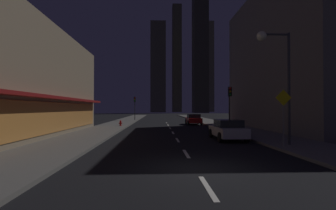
{
  "coord_description": "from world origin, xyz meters",
  "views": [
    {
      "loc": [
        -1.43,
        -8.91,
        2.26
      ],
      "look_at": [
        0.0,
        24.19,
        2.71
      ],
      "focal_mm": 26.18,
      "sensor_mm": 36.0,
      "label": 1
    }
  ],
  "objects_px": {
    "car_parked_far": "(194,119)",
    "car_parked_near": "(228,129)",
    "street_lamp_right": "(275,60)",
    "traffic_light_far_left": "(135,103)",
    "pedestrian_crossing_sign": "(283,113)",
    "fire_hydrant_far_left": "(121,123)",
    "traffic_light_near_right": "(230,99)"
  },
  "relations": [
    {
      "from": "fire_hydrant_far_left",
      "to": "traffic_light_far_left",
      "type": "xyz_separation_m",
      "value": [
        0.4,
        14.28,
        2.74
      ]
    },
    {
      "from": "traffic_light_near_right",
      "to": "traffic_light_far_left",
      "type": "distance_m",
      "value": 23.67
    },
    {
      "from": "car_parked_near",
      "to": "street_lamp_right",
      "type": "bearing_deg",
      "value": -62.83
    },
    {
      "from": "car_parked_far",
      "to": "street_lamp_right",
      "type": "xyz_separation_m",
      "value": [
        1.78,
        -20.09,
        4.33
      ]
    },
    {
      "from": "car_parked_far",
      "to": "fire_hydrant_far_left",
      "type": "bearing_deg",
      "value": -156.69
    },
    {
      "from": "car_parked_far",
      "to": "pedestrian_crossing_sign",
      "type": "bearing_deg",
      "value": -84.45
    },
    {
      "from": "car_parked_far",
      "to": "street_lamp_right",
      "type": "bearing_deg",
      "value": -84.94
    },
    {
      "from": "traffic_light_far_left",
      "to": "pedestrian_crossing_sign",
      "type": "xyz_separation_m",
      "value": [
        11.1,
        -30.77,
        -1.18
      ]
    },
    {
      "from": "traffic_light_near_right",
      "to": "traffic_light_far_left",
      "type": "height_order",
      "value": "same"
    },
    {
      "from": "fire_hydrant_far_left",
      "to": "traffic_light_near_right",
      "type": "relative_size",
      "value": 0.16
    },
    {
      "from": "street_lamp_right",
      "to": "pedestrian_crossing_sign",
      "type": "xyz_separation_m",
      "value": [
        0.22,
        -0.51,
        -3.05
      ]
    },
    {
      "from": "traffic_light_far_left",
      "to": "car_parked_far",
      "type": "bearing_deg",
      "value": -48.21
    },
    {
      "from": "traffic_light_near_right",
      "to": "street_lamp_right",
      "type": "relative_size",
      "value": 0.64
    },
    {
      "from": "traffic_light_near_right",
      "to": "street_lamp_right",
      "type": "height_order",
      "value": "street_lamp_right"
    },
    {
      "from": "car_parked_far",
      "to": "car_parked_near",
      "type": "bearing_deg",
      "value": -90.0
    },
    {
      "from": "car_parked_far",
      "to": "traffic_light_near_right",
      "type": "xyz_separation_m",
      "value": [
        1.9,
        -10.78,
        2.45
      ]
    },
    {
      "from": "fire_hydrant_far_left",
      "to": "traffic_light_near_right",
      "type": "distance_m",
      "value": 13.49
    },
    {
      "from": "car_parked_near",
      "to": "traffic_light_far_left",
      "type": "xyz_separation_m",
      "value": [
        -9.1,
        26.8,
        2.45
      ]
    },
    {
      "from": "street_lamp_right",
      "to": "pedestrian_crossing_sign",
      "type": "bearing_deg",
      "value": -66.47
    },
    {
      "from": "street_lamp_right",
      "to": "pedestrian_crossing_sign",
      "type": "relative_size",
      "value": 2.09
    },
    {
      "from": "traffic_light_far_left",
      "to": "street_lamp_right",
      "type": "xyz_separation_m",
      "value": [
        10.88,
        -30.27,
        1.87
      ]
    },
    {
      "from": "car_parked_near",
      "to": "traffic_light_near_right",
      "type": "relative_size",
      "value": 1.01
    },
    {
      "from": "traffic_light_far_left",
      "to": "pedestrian_crossing_sign",
      "type": "height_order",
      "value": "traffic_light_far_left"
    },
    {
      "from": "street_lamp_right",
      "to": "car_parked_far",
      "type": "bearing_deg",
      "value": 95.06
    },
    {
      "from": "traffic_light_near_right",
      "to": "fire_hydrant_far_left",
      "type": "bearing_deg",
      "value": 149.62
    },
    {
      "from": "traffic_light_near_right",
      "to": "pedestrian_crossing_sign",
      "type": "distance_m",
      "value": 9.89
    },
    {
      "from": "fire_hydrant_far_left",
      "to": "pedestrian_crossing_sign",
      "type": "height_order",
      "value": "pedestrian_crossing_sign"
    },
    {
      "from": "street_lamp_right",
      "to": "fire_hydrant_far_left",
      "type": "bearing_deg",
      "value": 125.2
    },
    {
      "from": "car_parked_near",
      "to": "traffic_light_far_left",
      "type": "distance_m",
      "value": 28.41
    },
    {
      "from": "fire_hydrant_far_left",
      "to": "pedestrian_crossing_sign",
      "type": "distance_m",
      "value": 20.17
    },
    {
      "from": "fire_hydrant_far_left",
      "to": "pedestrian_crossing_sign",
      "type": "relative_size",
      "value": 0.21
    },
    {
      "from": "car_parked_near",
      "to": "fire_hydrant_far_left",
      "type": "height_order",
      "value": "car_parked_near"
    }
  ]
}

